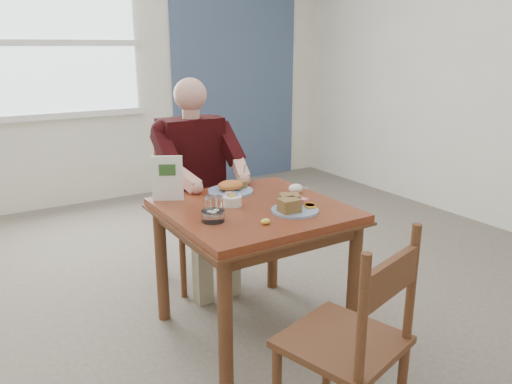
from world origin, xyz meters
TOP-DOWN VIEW (x-y plane):
  - floor at (0.00, 0.00)m, footprint 6.00×6.00m
  - wall_back at (0.00, 3.00)m, footprint 5.50×0.00m
  - accent_panel at (1.60, 2.98)m, footprint 1.60×0.02m
  - lemon_wedge at (-0.10, -0.27)m, footprint 0.06×0.05m
  - napkin at (0.34, 0.08)m, footprint 0.10×0.09m
  - metal_dish at (0.42, 0.13)m, footprint 0.08×0.08m
  - window at (-0.40, 2.97)m, footprint 1.72×0.04m
  - table at (0.00, 0.00)m, footprint 0.92×0.92m
  - chair_far at (0.00, 0.80)m, footprint 0.42×0.42m
  - chair_near at (-0.13, -0.94)m, footprint 0.52×0.52m
  - diner at (0.00, 0.71)m, footprint 0.53×0.56m
  - near_plate at (0.13, -0.18)m, footprint 0.29×0.29m
  - far_plate at (0.03, 0.29)m, footprint 0.28×0.28m
  - caddy at (-0.09, 0.07)m, footprint 0.13×0.13m
  - shakers at (-0.23, 0.02)m, footprint 0.10×0.07m
  - creamer at (-0.29, -0.10)m, footprint 0.14×0.14m
  - menu at (-0.35, 0.34)m, footprint 0.16×0.09m

SIDE VIEW (x-z plane):
  - floor at x=0.00m, z-range 0.00..0.00m
  - chair_far at x=0.00m, z-range 0.00..0.95m
  - chair_near at x=-0.13m, z-range 0.00..0.95m
  - table at x=0.00m, z-range 0.26..1.01m
  - metal_dish at x=0.42m, z-range 0.75..0.76m
  - lemon_wedge at x=-0.10m, z-range 0.75..0.78m
  - far_plate at x=0.03m, z-range 0.74..0.81m
  - caddy at x=-0.09m, z-range 0.74..0.81m
  - creamer at x=-0.29m, z-range 0.75..0.80m
  - napkin at x=0.34m, z-range 0.75..0.81m
  - near_plate at x=0.13m, z-range 0.74..0.82m
  - shakers at x=-0.23m, z-range 0.75..0.84m
  - diner at x=0.00m, z-range 0.12..1.50m
  - menu at x=-0.35m, z-range 0.75..1.00m
  - accent_panel at x=1.60m, z-range 0.00..2.80m
  - wall_back at x=0.00m, z-range -1.35..4.15m
  - window at x=-0.40m, z-range 0.89..2.31m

